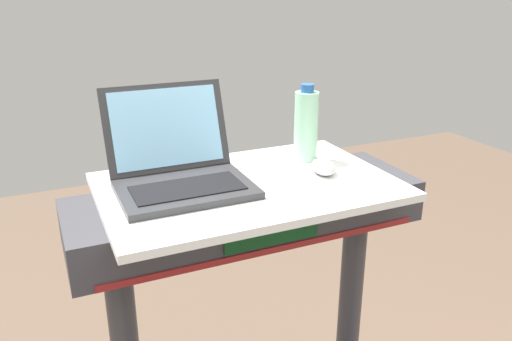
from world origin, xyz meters
name	(u,v)px	position (x,y,z in m)	size (l,w,h in m)	color
desk_board	(248,186)	(0.00, 0.70, 1.19)	(0.73, 0.48, 0.02)	white
laptop	(179,168)	(-0.16, 0.75, 1.25)	(0.32, 0.30, 0.23)	#2D2D30
computer_mouse	(323,167)	(0.21, 0.68, 1.22)	(0.06, 0.10, 0.03)	#B2B2B7
water_bottle	(306,125)	(0.22, 0.80, 1.30)	(0.07, 0.07, 0.22)	#9EDBB2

